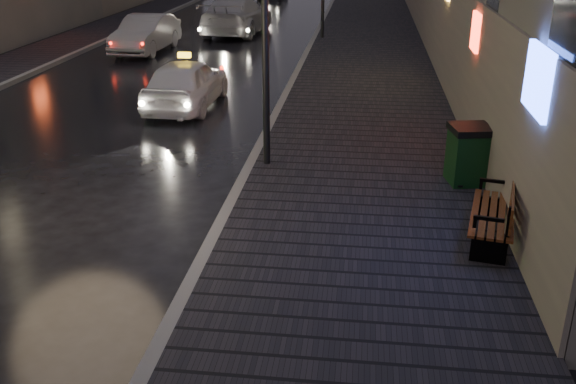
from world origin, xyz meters
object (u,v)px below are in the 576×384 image
(trash_bin, at_px, (468,154))
(taxi_near, at_px, (186,83))
(bench, at_px, (498,213))
(taxi_mid, at_px, (237,16))
(car_left_mid, at_px, (146,34))

(trash_bin, distance_m, taxi_near, 8.64)
(bench, relative_size, taxi_near, 0.48)
(taxi_near, relative_size, taxi_mid, 0.71)
(taxi_near, bearing_deg, bench, 133.82)
(bench, bearing_deg, taxi_near, 144.33)
(taxi_near, distance_m, car_left_mid, 8.79)
(bench, height_order, taxi_mid, taxi_mid)
(bench, height_order, car_left_mid, car_left_mid)
(car_left_mid, bearing_deg, bench, -52.59)
(bench, relative_size, taxi_mid, 0.34)
(trash_bin, bearing_deg, bench, -97.94)
(trash_bin, xyz_separation_m, taxi_near, (-6.90, 5.20, -0.03))
(trash_bin, height_order, taxi_near, taxi_near)
(bench, distance_m, trash_bin, 2.47)
(bench, relative_size, trash_bin, 1.73)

